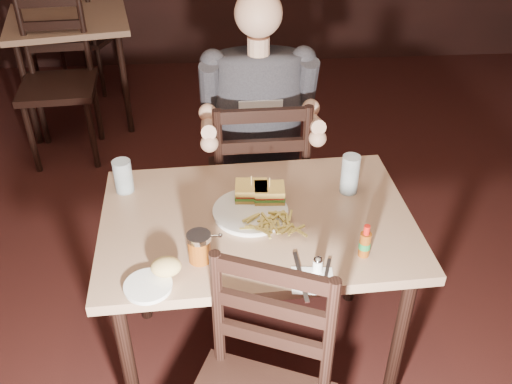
{
  "coord_description": "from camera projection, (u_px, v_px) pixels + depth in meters",
  "views": [
    {
      "loc": [
        -0.19,
        -1.48,
        2.03
      ],
      "look_at": [
        -0.06,
        0.2,
        0.85
      ],
      "focal_mm": 40.0,
      "sensor_mm": 36.0,
      "label": 1
    }
  ],
  "objects": [
    {
      "name": "bg_table",
      "position": [
        69.0,
        29.0,
        3.96
      ],
      "size": [
        0.93,
        0.93,
        0.77
      ],
      "rotation": [
        0.0,
        0.0,
        0.18
      ],
      "color": "#A37E61",
      "rests_on": "ground"
    },
    {
      "name": "knife",
      "position": [
        301.0,
        276.0,
        1.81
      ],
      "size": [
        0.02,
        0.23,
        0.01
      ],
      "primitive_type": "cube",
      "rotation": [
        0.0,
        0.0,
        0.04
      ],
      "color": "silver",
      "rests_on": "napkin"
    },
    {
      "name": "bg_chair_near",
      "position": [
        58.0,
        86.0,
        3.62
      ],
      "size": [
        0.49,
        0.54,
        1.0
      ],
      "primitive_type": null,
      "rotation": [
        0.0,
        0.0,
        0.07
      ],
      "color": "black",
      "rests_on": "ground"
    },
    {
      "name": "sandwich_left",
      "position": [
        251.0,
        187.0,
        2.11
      ],
      "size": [
        0.13,
        0.11,
        0.1
      ],
      "primitive_type": null,
      "rotation": [
        0.0,
        0.0,
        -0.07
      ],
      "color": "gold",
      "rests_on": "dinner_plate"
    },
    {
      "name": "sandwich_right",
      "position": [
        269.0,
        189.0,
        2.1
      ],
      "size": [
        0.11,
        0.1,
        0.1
      ],
      "primitive_type": null,
      "rotation": [
        0.0,
        0.0,
        -0.05
      ],
      "color": "gold",
      "rests_on": "dinner_plate"
    },
    {
      "name": "glass_right",
      "position": [
        350.0,
        174.0,
        2.15
      ],
      "size": [
        0.07,
        0.07,
        0.16
      ],
      "primitive_type": "cylinder",
      "rotation": [
        0.0,
        0.0,
        0.04
      ],
      "color": "silver",
      "rests_on": "main_table"
    },
    {
      "name": "bg_chair_far",
      "position": [
        88.0,
        36.0,
        4.56
      ],
      "size": [
        0.52,
        0.55,
        0.86
      ],
      "primitive_type": null,
      "rotation": [
        0.0,
        0.0,
        2.8
      ],
      "color": "black",
      "rests_on": "ground"
    },
    {
      "name": "main_table",
      "position": [
        257.0,
        237.0,
        2.11
      ],
      "size": [
        1.16,
        0.8,
        0.77
      ],
      "rotation": [
        0.0,
        0.0,
        0.04
      ],
      "color": "#A37E61",
      "rests_on": "ground"
    },
    {
      "name": "room_shell",
      "position": [
        283.0,
        70.0,
        1.58
      ],
      "size": [
        7.0,
        7.0,
        7.0
      ],
      "color": "black",
      "rests_on": "ground"
    },
    {
      "name": "chair_far",
      "position": [
        258.0,
        182.0,
        2.73
      ],
      "size": [
        0.47,
        0.51,
        1.0
      ],
      "primitive_type": null,
      "rotation": [
        0.0,
        0.0,
        3.16
      ],
      "color": "black",
      "rests_on": "ground"
    },
    {
      "name": "side_plate",
      "position": [
        148.0,
        287.0,
        1.77
      ],
      "size": [
        0.15,
        0.15,
        0.01
      ],
      "primitive_type": "cylinder",
      "rotation": [
        0.0,
        0.0,
        0.04
      ],
      "color": "white",
      "rests_on": "main_table"
    },
    {
      "name": "napkin",
      "position": [
        313.0,
        281.0,
        1.8
      ],
      "size": [
        0.14,
        0.14,
        0.0
      ],
      "primitive_type": "cube",
      "rotation": [
        0.0,
        0.0,
        -0.11
      ],
      "color": "white",
      "rests_on": "main_table"
    },
    {
      "name": "hot_sauce",
      "position": [
        365.0,
        241.0,
        1.86
      ],
      "size": [
        0.04,
        0.04,
        0.12
      ],
      "primitive_type": null,
      "rotation": [
        0.0,
        0.0,
        0.04
      ],
      "color": "brown",
      "rests_on": "main_table"
    },
    {
      "name": "glass_left",
      "position": [
        123.0,
        176.0,
        2.17
      ],
      "size": [
        0.07,
        0.07,
        0.13
      ],
      "primitive_type": "cylinder",
      "rotation": [
        0.0,
        0.0,
        0.04
      ],
      "color": "silver",
      "rests_on": "main_table"
    },
    {
      "name": "dinner_plate",
      "position": [
        250.0,
        213.0,
        2.08
      ],
      "size": [
        0.28,
        0.28,
        0.02
      ],
      "primitive_type": "cylinder",
      "rotation": [
        0.0,
        0.0,
        0.04
      ],
      "color": "white",
      "rests_on": "main_table"
    },
    {
      "name": "bread_roll",
      "position": [
        166.0,
        267.0,
        1.79
      ],
      "size": [
        0.1,
        0.08,
        0.06
      ],
      "primitive_type": "ellipsoid",
      "rotation": [
        0.0,
        0.0,
        0.04
      ],
      "color": "tan",
      "rests_on": "side_plate"
    },
    {
      "name": "ketchup_dollop",
      "position": [
        280.0,
        215.0,
        2.04
      ],
      "size": [
        0.04,
        0.04,
        0.01
      ],
      "primitive_type": "ellipsoid",
      "rotation": [
        0.0,
        0.0,
        0.04
      ],
      "color": "maroon",
      "rests_on": "dinner_plate"
    },
    {
      "name": "diner",
      "position": [
        259.0,
        98.0,
        2.43
      ],
      "size": [
        0.53,
        0.42,
        0.9
      ],
      "primitive_type": null,
      "rotation": [
        0.0,
        0.0,
        0.02
      ],
      "color": "#343338",
      "rests_on": "chair_far"
    },
    {
      "name": "fries_pile",
      "position": [
        274.0,
        223.0,
        1.99
      ],
      "size": [
        0.25,
        0.18,
        0.04
      ],
      "primitive_type": null,
      "rotation": [
        0.0,
        0.0,
        0.04
      ],
      "color": "#DBC658",
      "rests_on": "dinner_plate"
    },
    {
      "name": "fork",
      "position": [
        326.0,
        276.0,
        1.81
      ],
      "size": [
        0.06,
        0.16,
        0.0
      ],
      "primitive_type": "cube",
      "rotation": [
        0.0,
        0.0,
        -0.31
      ],
      "color": "silver",
      "rests_on": "napkin"
    },
    {
      "name": "salt_shaker",
      "position": [
        318.0,
        265.0,
        1.81
      ],
      "size": [
        0.03,
        0.03,
        0.06
      ],
      "primitive_type": null,
      "rotation": [
        0.0,
        0.0,
        0.04
      ],
      "color": "white",
      "rests_on": "main_table"
    },
    {
      "name": "syrup_dispenser",
      "position": [
        199.0,
        247.0,
        1.85
      ],
      "size": [
        0.08,
        0.08,
        0.1
      ],
      "primitive_type": null,
      "rotation": [
        0.0,
        0.0,
        0.04
      ],
      "color": "brown",
      "rests_on": "main_table"
    }
  ]
}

